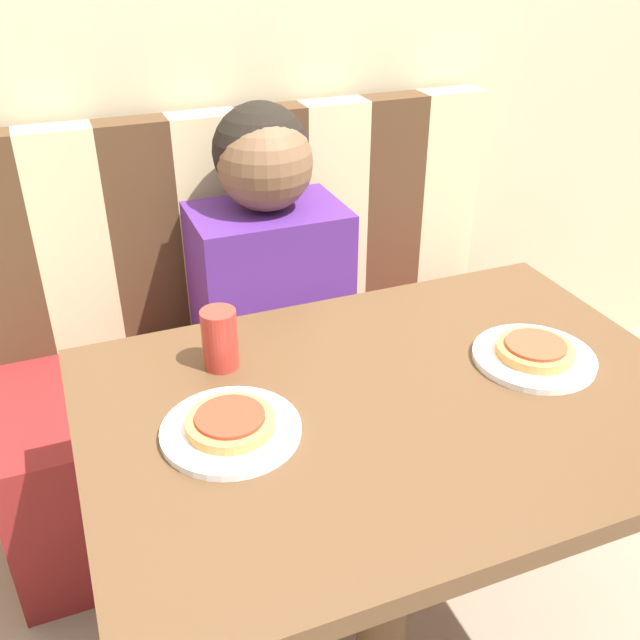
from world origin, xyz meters
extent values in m
cube|color=maroon|center=(0.00, 0.67, 0.22)|extent=(1.38, 0.53, 0.44)
cube|color=beige|center=(-0.43, 0.89, 0.72)|extent=(0.17, 0.09, 0.56)
cube|color=#4C331E|center=(-0.26, 0.89, 0.72)|extent=(0.17, 0.09, 0.56)
cube|color=beige|center=(-0.09, 0.89, 0.72)|extent=(0.17, 0.09, 0.56)
cube|color=#4C331E|center=(0.09, 0.89, 0.72)|extent=(0.17, 0.09, 0.56)
cube|color=beige|center=(0.26, 0.89, 0.72)|extent=(0.17, 0.09, 0.56)
cube|color=#4C331E|center=(0.43, 0.89, 0.72)|extent=(0.17, 0.09, 0.56)
cube|color=beige|center=(0.60, 0.89, 0.72)|extent=(0.17, 0.09, 0.56)
cube|color=brown|center=(0.00, 0.00, 0.72)|extent=(1.00, 0.70, 0.03)
cylinder|color=brown|center=(0.00, 0.00, 0.35)|extent=(0.10, 0.10, 0.71)
cube|color=#4C237A|center=(0.00, 0.67, 0.63)|extent=(0.36, 0.24, 0.38)
sphere|color=brown|center=(0.00, 0.67, 0.93)|extent=(0.22, 0.22, 0.22)
sphere|color=black|center=(0.00, 0.70, 0.95)|extent=(0.22, 0.22, 0.22)
cylinder|color=white|center=(-0.27, 0.01, 0.75)|extent=(0.21, 0.21, 0.01)
cylinder|color=white|center=(0.27, 0.01, 0.75)|extent=(0.21, 0.21, 0.01)
cylinder|color=#C68E47|center=(-0.27, 0.01, 0.76)|extent=(0.13, 0.13, 0.02)
cylinder|color=#B73823|center=(-0.27, 0.01, 0.77)|extent=(0.10, 0.10, 0.01)
cylinder|color=#C68E47|center=(0.27, 0.01, 0.76)|extent=(0.13, 0.13, 0.02)
cylinder|color=#AD472D|center=(0.27, 0.01, 0.77)|extent=(0.10, 0.10, 0.01)
cylinder|color=#B23328|center=(-0.24, 0.19, 0.79)|extent=(0.06, 0.06, 0.11)
camera|label=1|loc=(-0.46, -0.82, 1.43)|focal=40.00mm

